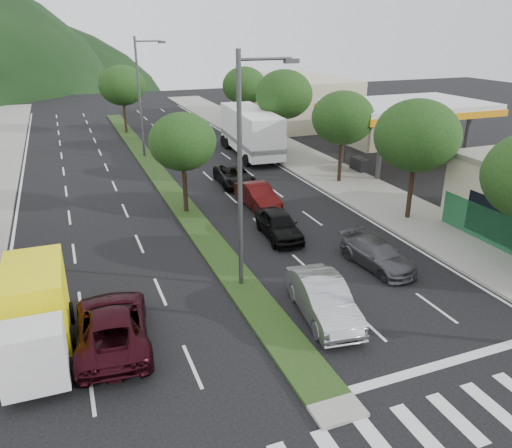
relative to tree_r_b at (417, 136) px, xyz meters
name	(u,v)px	position (x,y,z in m)	size (l,w,h in m)	color
ground	(330,402)	(-12.00, -12.00, -5.04)	(160.00, 160.00, 0.00)	black
sidewalk_right	(313,165)	(0.50, 13.00, -4.96)	(5.00, 90.00, 0.15)	gray
median	(155,171)	(-12.00, 16.00, -4.98)	(1.60, 56.00, 0.12)	#193413
gas_canopy	(407,109)	(7.00, 10.00, -0.39)	(12.20, 8.20, 5.25)	silver
bldg_right_far	(292,100)	(7.50, 32.00, -2.44)	(10.00, 16.00, 5.20)	#C0B898
tree_r_b	(417,136)	(0.00, 0.00, 0.00)	(4.80, 4.80, 6.94)	black
tree_r_c	(343,118)	(0.00, 8.00, -0.29)	(4.40, 4.40, 6.48)	black
tree_r_d	(284,94)	(0.00, 18.00, 0.14)	(5.00, 5.00, 7.17)	black
tree_r_e	(244,86)	(0.00, 28.00, -0.14)	(4.60, 4.60, 6.71)	black
tree_med_near	(182,142)	(-12.00, 6.00, -0.61)	(4.00, 4.00, 6.02)	black
tree_med_far	(122,85)	(-12.00, 32.00, -0.03)	(4.80, 4.80, 6.94)	black
streetlight_near	(244,163)	(-11.79, -4.00, 0.55)	(2.60, 0.25, 10.00)	#47494C
streetlight_mid	(142,92)	(-11.79, 21.00, 0.55)	(2.60, 0.25, 10.00)	#47494C
sedan_silver	(323,299)	(-9.88, -7.63, -4.24)	(1.69, 4.85, 1.60)	#96989D
suv_maroon	(112,326)	(-17.82, -6.45, -4.28)	(2.52, 5.47, 1.52)	black
car_queue_a	(279,225)	(-8.23, 0.36, -4.31)	(1.73, 4.29, 1.46)	black
car_queue_b	(377,254)	(-5.31, -4.64, -4.41)	(1.76, 4.34, 1.26)	#4B4A4F
car_queue_c	(258,196)	(-7.48, 5.36, -4.30)	(1.57, 4.50, 1.48)	#430B0B
car_queue_d	(235,176)	(-7.30, 10.36, -4.36)	(2.26, 4.90, 1.36)	black
car_queue_e	(169,146)	(-9.63, 21.51, -4.38)	(1.56, 3.88, 1.32)	#434448
car_queue_f	(180,133)	(-7.32, 27.19, -4.43)	(1.69, 4.16, 1.21)	black
box_truck	(36,315)	(-20.26, -5.77, -3.67)	(2.40, 5.89, 2.88)	silver
motorhome	(251,131)	(-3.00, 18.35, -2.93)	(3.93, 10.52, 3.96)	white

